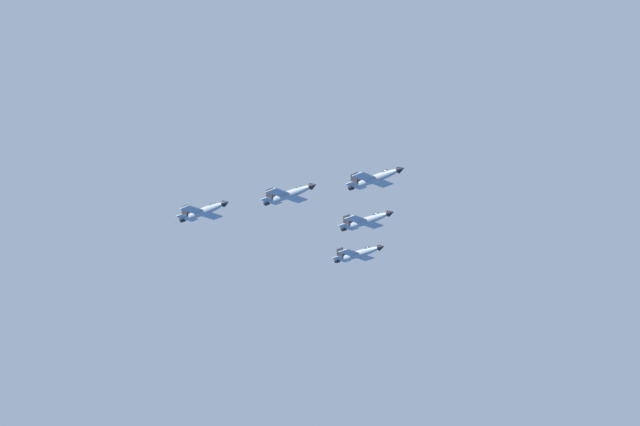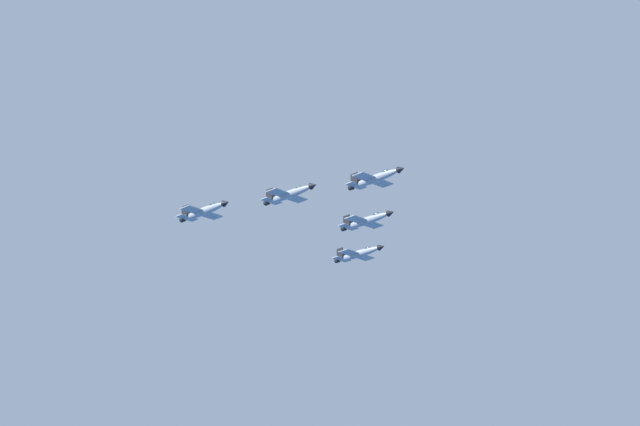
{
  "view_description": "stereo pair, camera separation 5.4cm",
  "coord_description": "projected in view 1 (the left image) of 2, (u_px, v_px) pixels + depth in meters",
  "views": [
    {
      "loc": [
        22.77,
        -242.42,
        18.69
      ],
      "look_at": [
        2.93,
        -11.62,
        104.05
      ],
      "focal_mm": 67.31,
      "sensor_mm": 36.0,
      "label": 1
    },
    {
      "loc": [
        22.83,
        -242.42,
        18.69
      ],
      "look_at": [
        2.93,
        -11.62,
        104.05
      ],
      "focal_mm": 67.31,
      "sensor_mm": 36.0,
      "label": 2
    }
  ],
  "objects": [
    {
      "name": "jet_right_wingman",
      "position": [
        289.0,
        194.0,
        237.99
      ],
      "size": [
        12.45,
        11.09,
        3.1
      ],
      "rotation": [
        0.0,
        0.0,
        5.58
      ],
      "color": "#9EA3A8"
    },
    {
      "name": "jet_right_outer",
      "position": [
        204.0,
        211.0,
        238.45
      ],
      "size": [
        12.48,
        11.17,
        3.12
      ],
      "rotation": [
        0.0,
        0.0,
        5.58
      ],
      "color": "#9EA3A8"
    },
    {
      "name": "jet_left_wingman",
      "position": [
        366.0,
        221.0,
        252.54
      ],
      "size": [
        12.62,
        11.41,
        3.16
      ],
      "rotation": [
        0.0,
        0.0,
        5.57
      ],
      "color": "#9EA3A8"
    },
    {
      "name": "jet_left_outer",
      "position": [
        359.0,
        254.0,
        268.02
      ],
      "size": [
        12.6,
        11.23,
        3.14
      ],
      "rotation": [
        0.0,
        0.0,
        5.58
      ],
      "color": "#9EA3A8"
    },
    {
      "name": "jet_lead",
      "position": [
        375.0,
        178.0,
        237.43
      ],
      "size": [
        12.51,
        11.37,
        3.14
      ],
      "rotation": [
        0.0,
        0.0,
        5.57
      ],
      "color": "#9EA3A8"
    }
  ]
}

